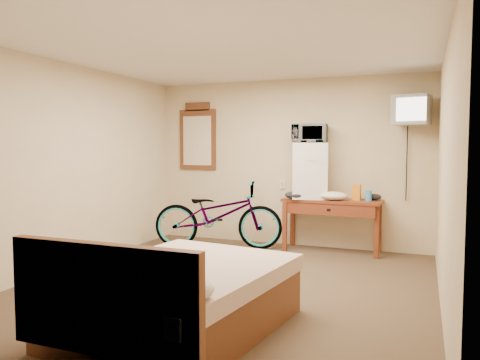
{
  "coord_description": "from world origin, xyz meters",
  "views": [
    {
      "loc": [
        1.92,
        -4.57,
        1.48
      ],
      "look_at": [
        -0.22,
        0.88,
        1.07
      ],
      "focal_mm": 35.0,
      "sensor_mm": 36.0,
      "label": 1
    }
  ],
  "objects_px": {
    "bicycle": "(218,215)",
    "blue_cup": "(369,196)",
    "desk": "(332,208)",
    "mini_fridge": "(309,171)",
    "wall_mirror": "(198,137)",
    "microwave": "(310,133)",
    "crt_television": "(412,110)",
    "bed": "(174,297)"
  },
  "relations": [
    {
      "from": "crt_television",
      "to": "desk",
      "type": "bearing_deg",
      "value": -178.75
    },
    {
      "from": "crt_television",
      "to": "bicycle",
      "type": "xyz_separation_m",
      "value": [
        -2.63,
        -0.37,
        -1.47
      ]
    },
    {
      "from": "desk",
      "to": "blue_cup",
      "type": "xyz_separation_m",
      "value": [
        0.5,
        -0.0,
        0.19
      ]
    },
    {
      "from": "wall_mirror",
      "to": "microwave",
      "type": "bearing_deg",
      "value": -6.87
    },
    {
      "from": "mini_fridge",
      "to": "bed",
      "type": "xyz_separation_m",
      "value": [
        -0.29,
        -3.43,
        -0.85
      ]
    },
    {
      "from": "wall_mirror",
      "to": "blue_cup",
      "type": "bearing_deg",
      "value": -5.71
    },
    {
      "from": "mini_fridge",
      "to": "bicycle",
      "type": "xyz_separation_m",
      "value": [
        -1.27,
        -0.39,
        -0.65
      ]
    },
    {
      "from": "blue_cup",
      "to": "mini_fridge",
      "type": "bearing_deg",
      "value": 176.96
    },
    {
      "from": "desk",
      "to": "wall_mirror",
      "type": "distance_m",
      "value": 2.47
    },
    {
      "from": "microwave",
      "to": "bed",
      "type": "relative_size",
      "value": 0.24
    },
    {
      "from": "microwave",
      "to": "bicycle",
      "type": "distance_m",
      "value": 1.78
    },
    {
      "from": "microwave",
      "to": "wall_mirror",
      "type": "xyz_separation_m",
      "value": [
        -1.91,
        0.23,
        -0.03
      ]
    },
    {
      "from": "microwave",
      "to": "bicycle",
      "type": "relative_size",
      "value": 0.26
    },
    {
      "from": "bed",
      "to": "bicycle",
      "type": "bearing_deg",
      "value": 107.93
    },
    {
      "from": "desk",
      "to": "mini_fridge",
      "type": "bearing_deg",
      "value": 172.58
    },
    {
      "from": "crt_television",
      "to": "bed",
      "type": "distance_m",
      "value": 4.14
    },
    {
      "from": "microwave",
      "to": "crt_television",
      "type": "height_order",
      "value": "crt_television"
    },
    {
      "from": "crt_television",
      "to": "bed",
      "type": "relative_size",
      "value": 0.3
    },
    {
      "from": "crt_television",
      "to": "wall_mirror",
      "type": "height_order",
      "value": "wall_mirror"
    },
    {
      "from": "microwave",
      "to": "crt_television",
      "type": "bearing_deg",
      "value": -7.07
    },
    {
      "from": "mini_fridge",
      "to": "blue_cup",
      "type": "relative_size",
      "value": 5.43
    },
    {
      "from": "microwave",
      "to": "bed",
      "type": "height_order",
      "value": "microwave"
    },
    {
      "from": "desk",
      "to": "wall_mirror",
      "type": "bearing_deg",
      "value": 173.05
    },
    {
      "from": "microwave",
      "to": "bicycle",
      "type": "height_order",
      "value": "microwave"
    },
    {
      "from": "wall_mirror",
      "to": "bicycle",
      "type": "xyz_separation_m",
      "value": [
        0.64,
        -0.62,
        -1.15
      ]
    },
    {
      "from": "blue_cup",
      "to": "wall_mirror",
      "type": "relative_size",
      "value": 0.14
    },
    {
      "from": "crt_television",
      "to": "bicycle",
      "type": "relative_size",
      "value": 0.32
    },
    {
      "from": "wall_mirror",
      "to": "bed",
      "type": "xyz_separation_m",
      "value": [
        1.62,
        -3.66,
        -1.35
      ]
    },
    {
      "from": "desk",
      "to": "crt_television",
      "type": "relative_size",
      "value": 2.32
    },
    {
      "from": "crt_television",
      "to": "microwave",
      "type": "bearing_deg",
      "value": 179.11
    },
    {
      "from": "bicycle",
      "to": "blue_cup",
      "type": "bearing_deg",
      "value": -95.79
    },
    {
      "from": "desk",
      "to": "bicycle",
      "type": "xyz_separation_m",
      "value": [
        -1.6,
        -0.35,
        -0.14
      ]
    },
    {
      "from": "mini_fridge",
      "to": "crt_television",
      "type": "relative_size",
      "value": 1.33
    },
    {
      "from": "desk",
      "to": "bed",
      "type": "relative_size",
      "value": 0.69
    },
    {
      "from": "microwave",
      "to": "wall_mirror",
      "type": "relative_size",
      "value": 0.45
    },
    {
      "from": "crt_television",
      "to": "wall_mirror",
      "type": "bearing_deg",
      "value": 175.61
    },
    {
      "from": "desk",
      "to": "microwave",
      "type": "xyz_separation_m",
      "value": [
        -0.33,
        0.04,
        1.05
      ]
    },
    {
      "from": "desk",
      "to": "wall_mirror",
      "type": "relative_size",
      "value": 1.29
    },
    {
      "from": "desk",
      "to": "bed",
      "type": "height_order",
      "value": "bed"
    },
    {
      "from": "bed",
      "to": "mini_fridge",
      "type": "bearing_deg",
      "value": 85.22
    },
    {
      "from": "bicycle",
      "to": "bed",
      "type": "height_order",
      "value": "bicycle"
    },
    {
      "from": "crt_television",
      "to": "bicycle",
      "type": "height_order",
      "value": "crt_television"
    }
  ]
}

